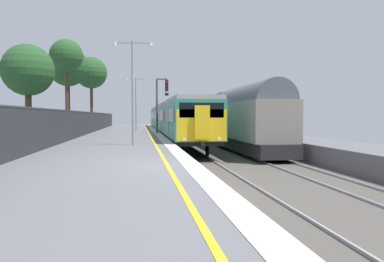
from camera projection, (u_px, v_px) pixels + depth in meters
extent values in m
cube|color=slate|center=(95.00, 184.00, 11.21)|extent=(6.40, 110.00, 1.00)
cube|color=silver|center=(192.00, 165.00, 11.59)|extent=(0.60, 110.00, 0.01)
cube|color=yellow|center=(167.00, 166.00, 11.49)|extent=(0.12, 110.00, 0.01)
cube|color=#4C4742|center=(366.00, 195.00, 12.44)|extent=(11.00, 110.00, 0.20)
cube|color=gray|center=(223.00, 195.00, 11.77)|extent=(0.07, 110.00, 0.08)
cube|color=gray|center=(267.00, 194.00, 11.96)|extent=(0.07, 110.00, 0.08)
cube|color=gray|center=(343.00, 192.00, 12.32)|extent=(0.07, 110.00, 0.08)
cube|color=gray|center=(384.00, 191.00, 12.52)|extent=(0.07, 110.00, 0.08)
cube|color=#2D846B|center=(181.00, 119.00, 30.10)|extent=(2.80, 20.30, 2.30)
cube|color=black|center=(181.00, 135.00, 30.15)|extent=(2.64, 19.70, 0.25)
cube|color=#999E9E|center=(181.00, 103.00, 30.05)|extent=(2.68, 20.30, 0.24)
cube|color=black|center=(163.00, 115.00, 29.89)|extent=(0.02, 18.70, 0.84)
cube|color=teal|center=(168.00, 121.00, 24.89)|extent=(0.03, 1.10, 1.90)
cube|color=teal|center=(160.00, 120.00, 34.93)|extent=(0.03, 1.10, 1.90)
cylinder|color=black|center=(182.00, 150.00, 22.59)|extent=(0.12, 0.84, 0.84)
cylinder|color=black|center=(207.00, 149.00, 22.81)|extent=(0.12, 0.84, 0.84)
cylinder|color=black|center=(165.00, 136.00, 37.54)|extent=(0.12, 0.84, 0.84)
cylinder|color=black|center=(180.00, 136.00, 37.75)|extent=(0.12, 0.84, 0.84)
cube|color=#2D846B|center=(164.00, 118.00, 50.78)|extent=(2.80, 20.30, 2.30)
cube|color=black|center=(164.00, 127.00, 50.83)|extent=(2.64, 19.70, 0.25)
cube|color=#999E9E|center=(164.00, 108.00, 50.73)|extent=(2.68, 20.30, 0.24)
cube|color=black|center=(153.00, 115.00, 50.58)|extent=(0.02, 18.70, 0.84)
cube|color=teal|center=(155.00, 119.00, 45.57)|extent=(0.03, 1.10, 1.90)
cube|color=teal|center=(152.00, 118.00, 55.61)|extent=(0.03, 1.10, 1.90)
cylinder|color=black|center=(161.00, 133.00, 43.27)|extent=(0.12, 0.84, 0.84)
cylinder|color=black|center=(175.00, 133.00, 43.49)|extent=(0.12, 0.84, 0.84)
cylinder|color=black|center=(156.00, 129.00, 58.22)|extent=(0.12, 0.84, 0.84)
cylinder|color=black|center=(166.00, 129.00, 58.43)|extent=(0.12, 0.84, 0.84)
cube|color=yellow|center=(202.00, 125.00, 20.11)|extent=(2.70, 0.10, 1.70)
cube|color=black|center=(202.00, 110.00, 20.07)|extent=(2.40, 0.08, 0.80)
cube|color=yellow|center=(202.00, 122.00, 19.96)|extent=(0.80, 0.24, 1.80)
cylinder|color=white|center=(184.00, 139.00, 19.95)|extent=(0.18, 0.06, 0.18)
cylinder|color=white|center=(219.00, 139.00, 20.21)|extent=(0.18, 0.06, 0.18)
cylinder|color=black|center=(203.00, 144.00, 19.86)|extent=(0.20, 0.35, 0.20)
cube|color=black|center=(164.00, 106.00, 50.72)|extent=(0.60, 0.90, 0.20)
cube|color=#232326|center=(249.00, 144.00, 25.45)|extent=(2.30, 12.10, 0.79)
cube|color=gray|center=(249.00, 120.00, 25.39)|extent=(2.60, 11.30, 2.38)
cylinder|color=#515660|center=(249.00, 103.00, 25.34)|extent=(2.39, 10.90, 2.39)
cylinder|color=black|center=(256.00, 152.00, 21.35)|extent=(0.12, 0.84, 0.84)
cylinder|color=black|center=(282.00, 151.00, 21.56)|extent=(0.12, 0.84, 0.84)
cylinder|color=black|center=(224.00, 142.00, 29.36)|extent=(0.12, 0.84, 0.84)
cylinder|color=black|center=(243.00, 142.00, 29.57)|extent=(0.12, 0.84, 0.84)
cube|color=#232326|center=(212.00, 135.00, 38.22)|extent=(2.30, 12.10, 0.79)
cube|color=gray|center=(212.00, 119.00, 38.15)|extent=(2.60, 11.30, 2.38)
cylinder|color=#515660|center=(212.00, 107.00, 38.10)|extent=(2.39, 10.90, 2.39)
cylinder|color=black|center=(212.00, 138.00, 34.11)|extent=(0.12, 0.84, 0.84)
cylinder|color=black|center=(229.00, 138.00, 34.32)|extent=(0.12, 0.84, 0.84)
cylinder|color=black|center=(198.00, 134.00, 42.12)|extent=(0.12, 0.84, 0.84)
cylinder|color=black|center=(212.00, 134.00, 42.33)|extent=(0.12, 0.84, 0.84)
cube|color=#232326|center=(194.00, 130.00, 50.98)|extent=(2.30, 12.10, 0.79)
cube|color=gray|center=(194.00, 118.00, 50.91)|extent=(2.60, 11.30, 2.38)
cylinder|color=#515660|center=(194.00, 109.00, 50.87)|extent=(2.39, 10.90, 2.39)
cylinder|color=black|center=(192.00, 132.00, 46.87)|extent=(0.12, 0.84, 0.84)
cylinder|color=black|center=(205.00, 132.00, 47.08)|extent=(0.12, 0.84, 0.84)
cylinder|color=black|center=(184.00, 130.00, 54.88)|extent=(0.12, 0.84, 0.84)
cylinder|color=black|center=(195.00, 130.00, 55.10)|extent=(0.12, 0.84, 0.84)
cylinder|color=#47474C|center=(157.00, 106.00, 32.82)|extent=(0.18, 0.18, 4.70)
cube|color=#47474C|center=(162.00, 79.00, 32.79)|extent=(0.90, 0.12, 0.12)
cube|color=black|center=(167.00, 86.00, 32.86)|extent=(0.28, 0.20, 1.00)
cylinder|color=red|center=(167.00, 82.00, 32.73)|extent=(0.16, 0.04, 0.16)
cylinder|color=black|center=(167.00, 85.00, 32.75)|extent=(0.16, 0.04, 0.16)
cylinder|color=black|center=(167.00, 89.00, 32.76)|extent=(0.16, 0.04, 0.16)
cube|color=black|center=(167.00, 94.00, 32.89)|extent=(0.32, 0.16, 0.24)
cylinder|color=#93999E|center=(133.00, 93.00, 19.38)|extent=(0.14, 0.14, 5.34)
cube|color=#93999E|center=(142.00, 43.00, 19.34)|extent=(0.90, 0.08, 0.08)
cylinder|color=silver|center=(150.00, 45.00, 19.41)|extent=(0.20, 0.20, 0.18)
cube|color=#93999E|center=(124.00, 43.00, 19.22)|extent=(0.90, 0.08, 0.08)
cylinder|color=silver|center=(115.00, 44.00, 19.16)|extent=(0.20, 0.20, 0.18)
cylinder|color=#93999E|center=(136.00, 104.00, 39.38)|extent=(0.14, 0.14, 5.44)
cube|color=#93999E|center=(140.00, 79.00, 39.33)|extent=(0.90, 0.08, 0.08)
cylinder|color=silver|center=(145.00, 80.00, 39.40)|extent=(0.20, 0.20, 0.18)
cube|color=#93999E|center=(132.00, 79.00, 39.21)|extent=(0.90, 0.08, 0.08)
cylinder|color=silver|center=(127.00, 80.00, 39.15)|extent=(0.20, 0.20, 0.18)
cylinder|color=#38383D|center=(66.00, 126.00, 22.31)|extent=(0.07, 0.07, 1.83)
cylinder|color=#38383D|center=(91.00, 123.00, 33.87)|extent=(0.07, 0.07, 1.83)
cylinder|color=#38383D|center=(103.00, 121.00, 45.44)|extent=(0.07, 0.07, 1.83)
cylinder|color=#38383D|center=(111.00, 120.00, 57.00)|extent=(0.07, 0.07, 1.83)
cylinder|color=#473323|center=(67.00, 99.00, 33.18)|extent=(0.28, 0.28, 5.99)
sphere|color=#234C23|center=(66.00, 56.00, 33.03)|extent=(2.87, 2.87, 2.87)
sphere|color=#234C23|center=(66.00, 60.00, 33.14)|extent=(1.63, 1.63, 1.63)
cylinder|color=#473323|center=(92.00, 105.00, 47.52)|extent=(0.36, 0.36, 5.84)
sphere|color=#234C23|center=(91.00, 73.00, 47.36)|extent=(3.93, 3.93, 3.93)
sphere|color=#234C23|center=(87.00, 77.00, 47.89)|extent=(2.52, 2.52, 2.52)
cylinder|color=#473323|center=(29.00, 112.00, 23.92)|extent=(0.40, 0.40, 3.51)
sphere|color=#234C23|center=(28.00, 70.00, 23.82)|extent=(3.25, 3.25, 3.25)
sphere|color=#234C23|center=(31.00, 77.00, 24.25)|extent=(1.99, 1.99, 1.99)
cylinder|color=#473323|center=(68.00, 104.00, 38.94)|extent=(0.36, 0.36, 5.49)
sphere|color=#234C23|center=(68.00, 66.00, 38.79)|extent=(4.10, 4.10, 4.10)
sphere|color=#234C23|center=(70.00, 71.00, 39.00)|extent=(2.45, 2.45, 2.45)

